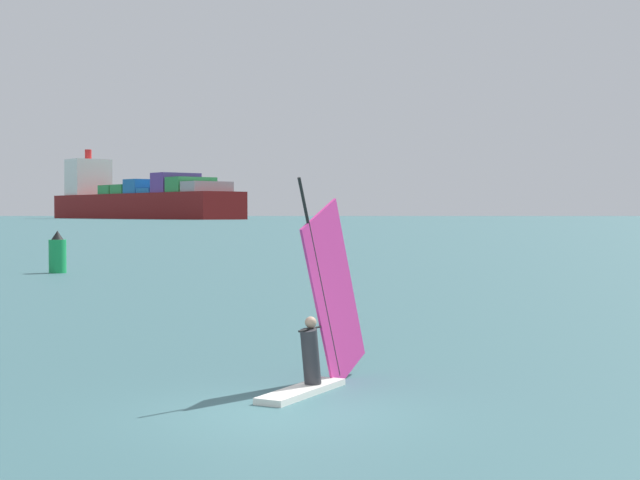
{
  "coord_description": "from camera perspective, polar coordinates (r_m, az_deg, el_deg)",
  "views": [
    {
      "loc": [
        4.48,
        -15.16,
        3.33
      ],
      "look_at": [
        -4.57,
        20.48,
        2.29
      ],
      "focal_mm": 53.86,
      "sensor_mm": 36.0,
      "label": 1
    }
  ],
  "objects": [
    {
      "name": "windsurfer",
      "position": [
        18.26,
        -0.02,
        -5.65
      ],
      "size": [
        1.21,
        3.91,
        4.15
      ],
      "rotation": [
        0.0,
        0.0,
        4.48
      ],
      "color": "white",
      "rests_on": "ground_plane"
    },
    {
      "name": "cargo_ship",
      "position": [
        545.99,
        -10.75,
        2.36
      ],
      "size": [
        151.67,
        120.25,
        41.75
      ],
      "rotation": [
        0.0,
        0.0,
        5.65
      ],
      "color": "maroon",
      "rests_on": "ground_plane"
    },
    {
      "name": "channel_buoy",
      "position": [
        54.99,
        -15.33,
        -0.8
      ],
      "size": [
        0.96,
        0.96,
        2.35
      ],
      "color": "#19994C",
      "rests_on": "ground_plane"
    },
    {
      "name": "ground_plane",
      "position": [
        16.15,
        -2.21,
        -10.27
      ],
      "size": [
        4000.0,
        4000.0,
        0.0
      ],
      "primitive_type": "plane",
      "color": "#386066"
    }
  ]
}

